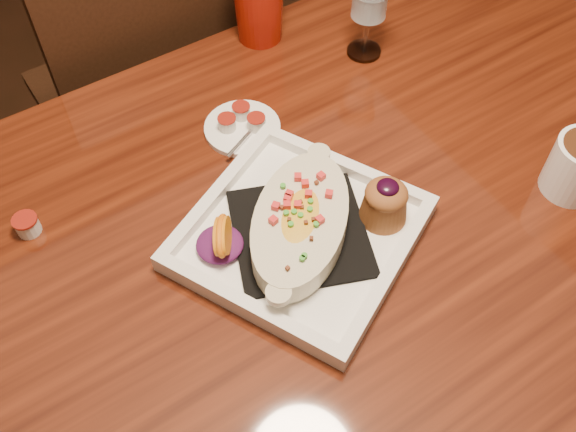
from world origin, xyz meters
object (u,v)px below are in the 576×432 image
table (313,259)px  plate (307,226)px  saucer (242,126)px  red_tumbler (259,0)px  goblet (370,1)px  chair_far (150,96)px

table → plate: plate is taller
table → saucer: bearing=88.2°
red_tumbler → goblet: bearing=-47.2°
plate → goblet: bearing=15.2°
chair_far → plate: 0.70m
saucer → red_tumbler: red_tumbler is taller
table → chair_far: chair_far is taller
plate → goblet: size_ratio=2.55×
table → goblet: (0.29, 0.26, 0.20)m
plate → chair_far: bearing=61.6°
chair_far → goblet: bearing=127.7°
goblet → saucer: size_ratio=1.25×
table → saucer: 0.24m
table → red_tumbler: (0.16, 0.40, 0.17)m
plate → red_tumbler: red_tumbler is taller
chair_far → red_tumbler: (0.16, -0.23, 0.32)m
chair_far → red_tumbler: chair_far is taller
goblet → table: bearing=-137.7°
table → plate: size_ratio=3.87×
plate → saucer: 0.23m
goblet → red_tumbler: size_ratio=0.99×
table → plate: (-0.03, -0.01, 0.12)m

